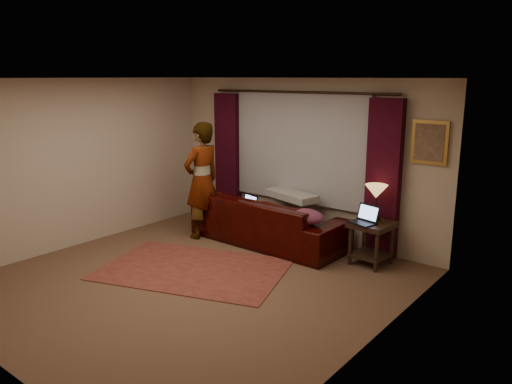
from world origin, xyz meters
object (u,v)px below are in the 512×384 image
sofa (269,212)px  person (202,181)px  laptop_sofa (245,203)px  laptop_table (362,215)px  tiffany_lamp (376,202)px  end_table (371,243)px

sofa → person: bearing=22.6°
laptop_sofa → laptop_table: laptop_table is taller
sofa → person: person is taller
tiffany_lamp → person: (-2.73, -0.71, 0.08)m
laptop_sofa → end_table: bearing=22.9°
end_table → tiffany_lamp: tiffany_lamp is taller
laptop_table → person: bearing=-157.1°
sofa → end_table: (1.71, 0.15, -0.20)m
laptop_sofa → tiffany_lamp: 2.10m
tiffany_lamp → laptop_table: (-0.05, -0.29, -0.13)m
sofa → end_table: size_ratio=4.07×
tiffany_lamp → end_table: bearing=-78.0°
end_table → person: (-2.77, -0.57, 0.64)m
laptop_sofa → person: bearing=-146.5°
end_table → laptop_table: bearing=-118.9°
tiffany_lamp → laptop_table: tiffany_lamp is taller
person → end_table: bearing=106.2°
end_table → laptop_table: size_ratio=1.64×
laptop_sofa → tiffany_lamp: bearing=27.0°
sofa → tiffany_lamp: tiffany_lamp is taller
sofa → laptop_sofa: sofa is taller
laptop_sofa → laptop_table: (1.98, 0.17, 0.12)m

